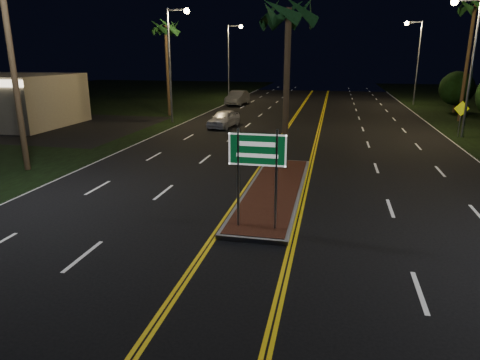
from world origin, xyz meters
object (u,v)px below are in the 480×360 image
(highway_sign, at_px, (257,159))
(shrub_far, at_px, (457,88))
(car_near, at_px, (224,117))
(palm_median, at_px, (289,13))
(palm_right_far, at_px, (475,7))
(streetlight_right_far, at_px, (415,53))
(streetlight_right_mid, at_px, (468,52))
(palm_left_far, at_px, (165,28))
(car_far, at_px, (237,97))
(warning_sign, at_px, (461,114))
(median_island, at_px, (274,190))
(streetlight_left_far, at_px, (231,53))
(streetlight_left_mid, at_px, (174,52))

(highway_sign, xyz_separation_m, shrub_far, (13.80, 33.20, -0.07))
(shrub_far, xyz_separation_m, car_near, (-19.96, -13.39, -1.55))
(palm_median, xyz_separation_m, palm_right_far, (12.80, 19.50, 1.87))
(streetlight_right_far, xyz_separation_m, palm_right_far, (2.19, -12.00, 3.49))
(palm_right_far, bearing_deg, streetlight_right_mid, -105.29)
(palm_left_far, height_order, palm_right_far, palm_right_far)
(streetlight_right_far, relative_size, palm_right_far, 0.87)
(palm_left_far, xyz_separation_m, palm_right_far, (25.60, 2.00, 1.40))
(highway_sign, distance_m, streetlight_right_mid, 22.18)
(streetlight_right_mid, xyz_separation_m, palm_right_far, (2.19, 8.00, 3.49))
(palm_right_far, distance_m, shrub_far, 9.13)
(palm_median, xyz_separation_m, palm_left_far, (-12.80, 17.50, 0.47))
(streetlight_right_far, distance_m, shrub_far, 7.56)
(streetlight_right_mid, height_order, car_far, streetlight_right_mid)
(highway_sign, relative_size, warning_sign, 1.30)
(median_island, bearing_deg, shrub_far, 64.55)
(median_island, distance_m, palm_left_far, 25.76)
(median_island, bearing_deg, palm_left_far, 121.36)
(car_far, bearing_deg, shrub_far, -0.88)
(streetlight_left_far, height_order, car_far, streetlight_left_far)
(palm_right_far, bearing_deg, car_far, 159.05)
(streetlight_right_mid, height_order, shrub_far, streetlight_right_mid)
(warning_sign, bearing_deg, palm_left_far, 157.29)
(streetlight_right_mid, distance_m, palm_median, 15.73)
(palm_right_far, bearing_deg, streetlight_left_mid, -165.63)
(streetlight_left_far, bearing_deg, streetlight_right_mid, -46.03)
(palm_left_far, bearing_deg, car_far, 67.27)
(streetlight_left_far, xyz_separation_m, warning_sign, (21.41, -21.82, -4.06))
(streetlight_left_mid, distance_m, streetlight_right_mid, 21.32)
(palm_right_far, bearing_deg, warning_sign, -104.35)
(palm_median, height_order, palm_right_far, palm_right_far)
(palm_right_far, bearing_deg, streetlight_left_far, 149.12)
(warning_sign, bearing_deg, streetlight_left_mid, 166.28)
(highway_sign, bearing_deg, palm_left_far, 116.92)
(highway_sign, bearing_deg, streetlight_right_far, 74.85)
(highway_sign, relative_size, streetlight_right_mid, 0.36)
(median_island, bearing_deg, palm_right_far, 60.90)
(car_near, relative_size, car_far, 0.87)
(streetlight_left_far, xyz_separation_m, streetlight_right_far, (21.23, -2.00, 0.00))
(palm_left_far, distance_m, shrub_far, 28.30)
(car_near, xyz_separation_m, car_far, (-2.38, 15.55, 0.12))
(highway_sign, relative_size, streetlight_left_mid, 0.36)
(median_island, xyz_separation_m, streetlight_right_mid, (10.61, 15.00, 5.57))
(streetlight_right_mid, distance_m, car_far, 25.51)
(median_island, relative_size, car_near, 2.18)
(highway_sign, distance_m, streetlight_right_far, 40.74)
(streetlight_left_far, height_order, palm_right_far, palm_right_far)
(car_far, bearing_deg, car_near, -76.65)
(median_island, bearing_deg, streetlight_right_far, 73.13)
(streetlight_right_mid, bearing_deg, car_near, 177.90)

